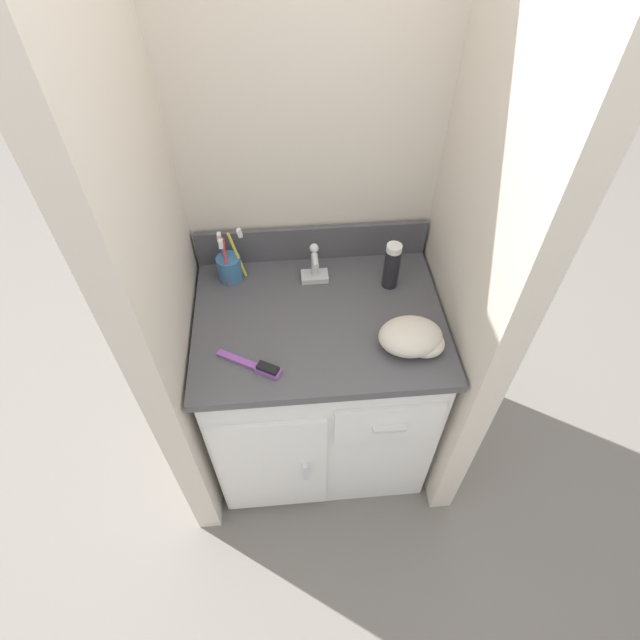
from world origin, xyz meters
The scene contains 11 objects.
ground_plane centered at (0.00, 0.00, 0.00)m, with size 6.00×6.00×0.00m, color slate.
wall_back centered at (0.00, 0.35, 1.10)m, with size 0.97×0.08×2.20m, color beige.
wall_left centered at (-0.44, 0.00, 1.10)m, with size 0.08×0.67×2.20m, color beige.
wall_right centered at (0.44, 0.00, 1.10)m, with size 0.08×0.67×2.20m, color beige.
vanity centered at (0.00, 0.00, 0.40)m, with size 0.79×0.61×0.77m.
backsplash centered at (0.00, 0.29, 0.84)m, with size 0.79×0.02×0.13m.
sink_faucet centered at (0.00, 0.17, 0.82)m, with size 0.09×0.09×0.14m.
toothbrush_cup centered at (-0.28, 0.20, 0.83)m, with size 0.10×0.09×0.20m.
shaving_cream_can centered at (0.24, 0.13, 0.86)m, with size 0.05×0.05×0.17m.
hairbrush centered at (-0.19, -0.18, 0.78)m, with size 0.19×0.12×0.03m.
hand_towel centered at (0.27, -0.14, 0.82)m, with size 0.19×0.15×0.09m.
Camera 1 is at (-0.09, -1.04, 1.93)m, focal length 28.00 mm.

